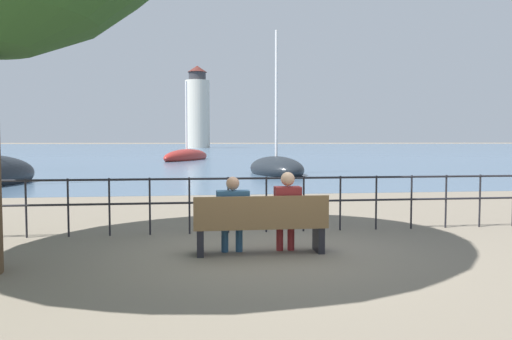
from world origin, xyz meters
The scene contains 9 objects.
ground_plane centered at (0.00, 0.00, 0.00)m, with size 1000.00×1000.00×0.00m, color #706656.
harbor_water centered at (0.00, 158.32, 0.00)m, with size 600.00×300.00×0.01m.
park_bench centered at (0.00, -0.07, 0.44)m, with size 2.03×0.45×0.90m.
seated_person_left centered at (-0.42, 0.01, 0.65)m, with size 0.49×0.35×1.18m.
seated_person_right centered at (0.42, 0.01, 0.68)m, with size 0.40×0.35×1.25m.
promenade_railing centered at (0.00, 1.75, 0.69)m, with size 15.11×0.04×1.05m.
sailboat_1 centered at (-1.43, 37.70, 0.31)m, with size 5.02×8.96×7.47m.
sailboat_3 centered at (3.35, 18.12, 0.29)m, with size 3.05×5.73×7.80m.
harbor_lighthouse centered at (0.61, 119.61, 9.59)m, with size 6.11×6.11×20.63m.
Camera 1 is at (-1.04, -7.47, 1.72)m, focal length 35.00 mm.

